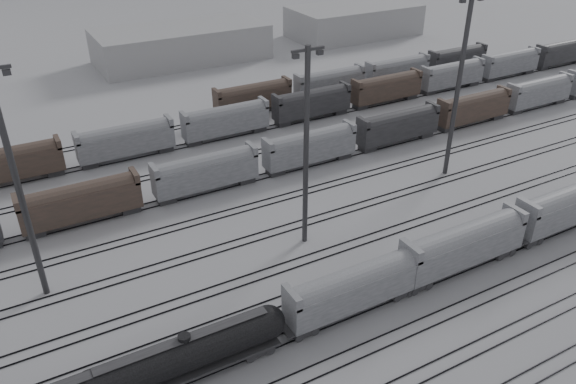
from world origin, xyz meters
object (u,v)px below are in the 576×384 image
hopper_car_b (463,244)px  hopper_car_c (569,204)px  light_mast_c (306,146)px  hopper_car_a (354,287)px  tank_car_b (186,355)px

hopper_car_b → hopper_car_c: hopper_car_c is taller
light_mast_c → hopper_car_a: bearing=-99.6°
hopper_car_b → hopper_car_c: 17.69m
hopper_car_c → light_mast_c: bearing=155.8°
hopper_car_a → hopper_car_c: bearing=0.0°
hopper_car_a → hopper_car_b: (14.78, 0.00, 0.24)m
tank_car_b → light_mast_c: size_ratio=0.80×
hopper_car_b → light_mast_c: (-12.48, 13.59, 9.27)m
tank_car_b → hopper_car_c: (50.22, 0.00, 0.83)m
light_mast_c → hopper_car_b: bearing=-47.4°
hopper_car_a → hopper_car_b: bearing=0.0°
tank_car_b → hopper_car_b: (32.53, 0.00, 0.80)m
tank_car_b → hopper_car_b: size_ratio=1.20×
hopper_car_a → tank_car_b: bearing=180.0°
light_mast_c → hopper_car_c: bearing=-24.2°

